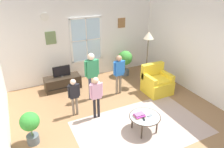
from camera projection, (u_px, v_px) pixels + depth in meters
ground_plane at (130, 127)px, 5.11m from camera, size 5.82×6.87×0.02m
back_wall at (83, 37)px, 7.11m from camera, size 5.22×0.17×2.87m
side_wall_right at (219, 54)px, 5.57m from camera, size 0.12×6.27×2.87m
area_rug at (141, 127)px, 5.07m from camera, size 3.07×1.92×0.01m
tv_stand at (63, 83)px, 6.73m from camera, size 1.12×0.47×0.43m
television at (62, 71)px, 6.55m from camera, size 0.54×0.08×0.36m
armchair at (157, 83)px, 6.49m from camera, size 0.76×0.74×0.87m
coffee_table at (145, 117)px, 4.81m from camera, size 0.72×0.72×0.41m
book_stack at (139, 115)px, 4.77m from camera, size 0.24×0.20×0.08m
cup at (150, 115)px, 4.78m from camera, size 0.08×0.08×0.09m
remote_near_books at (144, 118)px, 4.70m from camera, size 0.09×0.15×0.02m
person_black_shirt at (74, 93)px, 5.26m from camera, size 0.31×0.14×1.03m
person_blue_shirt at (119, 70)px, 6.22m from camera, size 0.37×0.17×1.24m
person_green_shirt at (92, 71)px, 5.89m from camera, size 0.43×0.19×1.42m
person_pink_shirt at (96, 93)px, 5.14m from camera, size 0.34×0.16×1.13m
potted_plant_by_window at (125, 60)px, 7.52m from camera, size 0.51×0.51×0.92m
potted_plant_corner at (30, 125)px, 4.40m from camera, size 0.41×0.41×0.77m
floor_lamp at (148, 41)px, 6.49m from camera, size 0.32×0.32×1.78m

